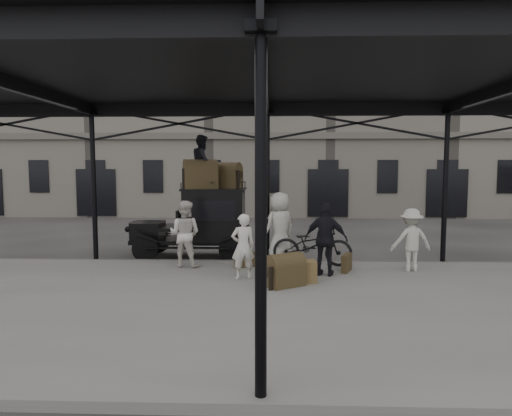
{
  "coord_description": "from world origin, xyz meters",
  "views": [
    {
      "loc": [
        0.12,
        -10.96,
        2.85
      ],
      "look_at": [
        -0.31,
        1.6,
        1.7
      ],
      "focal_mm": 32.0,
      "sensor_mm": 36.0,
      "label": 1
    }
  ],
  "objects": [
    {
      "name": "porter_right",
      "position": [
        3.72,
        0.77,
        0.96
      ],
      "size": [
        1.11,
        0.72,
        1.62
      ],
      "primitive_type": "imported",
      "rotation": [
        0.0,
        0.0,
        3.26
      ],
      "color": "beige",
      "rests_on": "platform"
    },
    {
      "name": "platform",
      "position": [
        0.0,
        -2.0,
        0.07
      ],
      "size": [
        28.0,
        8.0,
        0.15
      ],
      "primitive_type": "cube",
      "color": "slate",
      "rests_on": "ground"
    },
    {
      "name": "taxi",
      "position": [
        -1.95,
        3.04,
        1.2
      ],
      "size": [
        3.65,
        1.55,
        2.18
      ],
      "color": "black",
      "rests_on": "ground"
    },
    {
      "name": "steamer_trunk_roof_far",
      "position": [
        -1.28,
        3.24,
        2.51
      ],
      "size": [
        1.04,
        0.85,
        0.66
      ],
      "primitive_type": null,
      "rotation": [
        0.0,
        0.0,
        -0.39
      ],
      "color": "#473921",
      "rests_on": "taxi"
    },
    {
      "name": "wicker_hamper",
      "position": [
        0.87,
        -0.43,
        0.4
      ],
      "size": [
        0.62,
        0.48,
        0.5
      ],
      "primitive_type": "cube",
      "rotation": [
        0.0,
        0.0,
        0.05
      ],
      "color": "olive",
      "rests_on": "platform"
    },
    {
      "name": "porter_centre",
      "position": [
        0.35,
        1.8,
        1.14
      ],
      "size": [
        1.15,
        1.07,
        1.98
      ],
      "primitive_type": "imported",
      "rotation": [
        0.0,
        0.0,
        3.76
      ],
      "color": "beige",
      "rests_on": "platform"
    },
    {
      "name": "suitcase_upright",
      "position": [
        2.06,
        0.66,
        0.38
      ],
      "size": [
        0.37,
        0.61,
        0.45
      ],
      "primitive_type": "cube",
      "rotation": [
        0.0,
        0.0,
        -0.39
      ],
      "color": "#473921",
      "rests_on": "platform"
    },
    {
      "name": "steamer_trunk_platform",
      "position": [
        0.43,
        -0.82,
        0.46
      ],
      "size": [
        0.99,
        0.9,
        0.62
      ],
      "primitive_type": null,
      "rotation": [
        0.0,
        0.0,
        0.59
      ],
      "color": "#473921",
      "rests_on": "platform"
    },
    {
      "name": "ground",
      "position": [
        0.0,
        0.0,
        0.0
      ],
      "size": [
        120.0,
        120.0,
        0.0
      ],
      "primitive_type": "plane",
      "color": "#383533",
      "rests_on": "ground"
    },
    {
      "name": "porter_left",
      "position": [
        -0.56,
        -0.16,
        0.94
      ],
      "size": [
        0.66,
        0.53,
        1.57
      ],
      "primitive_type": "imported",
      "rotation": [
        0.0,
        0.0,
        3.45
      ],
      "color": "silver",
      "rests_on": "platform"
    },
    {
      "name": "porter_roof",
      "position": [
        -1.98,
        2.94,
        2.99
      ],
      "size": [
        0.67,
        0.83,
        1.63
      ],
      "primitive_type": "imported",
      "rotation": [
        0.0,
        0.0,
        1.64
      ],
      "color": "black",
      "rests_on": "taxi"
    },
    {
      "name": "bicycle",
      "position": [
        1.24,
        1.37,
        0.71
      ],
      "size": [
        2.23,
        1.02,
        1.13
      ],
      "primitive_type": "imported",
      "rotation": [
        0.0,
        0.0,
        1.44
      ],
      "color": "black",
      "rests_on": "platform"
    },
    {
      "name": "steamer_trunk_roof_near",
      "position": [
        -2.03,
        2.79,
        2.55
      ],
      "size": [
        1.13,
        0.87,
        0.73
      ],
      "primitive_type": null,
      "rotation": [
        0.0,
        0.0,
        0.29
      ],
      "color": "#473921",
      "rests_on": "taxi"
    },
    {
      "name": "canopy",
      "position": [
        0.0,
        -1.72,
        4.6
      ],
      "size": [
        22.5,
        9.0,
        4.74
      ],
      "color": "black",
      "rests_on": "ground"
    },
    {
      "name": "building_frontage",
      "position": [
        0.0,
        18.0,
        7.0
      ],
      "size": [
        64.0,
        8.0,
        14.0
      ],
      "primitive_type": "cube",
      "color": "slate",
      "rests_on": "ground"
    },
    {
      "name": "porter_official",
      "position": [
        1.47,
        0.2,
        1.06
      ],
      "size": [
        1.15,
        0.73,
        1.82
      ],
      "primitive_type": "imported",
      "rotation": [
        0.0,
        0.0,
        2.85
      ],
      "color": "black",
      "rests_on": "platform"
    },
    {
      "name": "porter_midleft",
      "position": [
        -2.21,
        1.12,
        1.04
      ],
      "size": [
        0.99,
        0.84,
        1.79
      ],
      "primitive_type": "imported",
      "rotation": [
        0.0,
        0.0,
        2.93
      ],
      "color": "silver",
      "rests_on": "platform"
    },
    {
      "name": "suitcase_flat",
      "position": [
        -0.58,
        1.07,
        0.35
      ],
      "size": [
        0.6,
        0.42,
        0.4
      ],
      "primitive_type": "cube",
      "rotation": [
        0.0,
        0.0,
        0.49
      ],
      "color": "#473921",
      "rests_on": "platform"
    }
  ]
}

